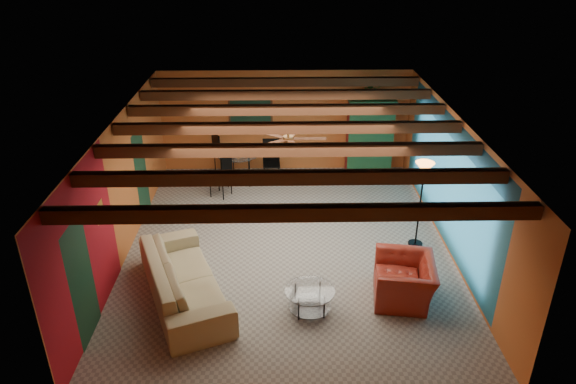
{
  "coord_description": "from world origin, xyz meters",
  "views": [
    {
      "loc": [
        -0.2,
        -9.31,
        5.86
      ],
      "look_at": [
        0.0,
        0.2,
        1.15
      ],
      "focal_mm": 33.01,
      "sensor_mm": 36.0,
      "label": 1
    }
  ],
  "objects_px": {
    "sofa": "(184,279)",
    "dining_table": "(238,162)",
    "floor_lamp": "(420,205)",
    "vase": "(237,138)",
    "coffee_table": "(310,300)",
    "armchair": "(404,280)",
    "potted_plant": "(372,92)",
    "armoire": "(369,138)"
  },
  "relations": [
    {
      "from": "vase",
      "to": "potted_plant",
      "type": "bearing_deg",
      "value": 9.83
    },
    {
      "from": "dining_table",
      "to": "potted_plant",
      "type": "height_order",
      "value": "potted_plant"
    },
    {
      "from": "sofa",
      "to": "vase",
      "type": "relative_size",
      "value": 14.85
    },
    {
      "from": "sofa",
      "to": "coffee_table",
      "type": "xyz_separation_m",
      "value": [
        2.18,
        -0.4,
        -0.19
      ]
    },
    {
      "from": "sofa",
      "to": "armchair",
      "type": "bearing_deg",
      "value": -112.57
    },
    {
      "from": "armoire",
      "to": "potted_plant",
      "type": "height_order",
      "value": "potted_plant"
    },
    {
      "from": "dining_table",
      "to": "potted_plant",
      "type": "relative_size",
      "value": 4.47
    },
    {
      "from": "coffee_table",
      "to": "floor_lamp",
      "type": "bearing_deg",
      "value": 42.12
    },
    {
      "from": "armoire",
      "to": "floor_lamp",
      "type": "height_order",
      "value": "armoire"
    },
    {
      "from": "coffee_table",
      "to": "sofa",
      "type": "bearing_deg",
      "value": 169.68
    },
    {
      "from": "dining_table",
      "to": "sofa",
      "type": "bearing_deg",
      "value": -97.8
    },
    {
      "from": "sofa",
      "to": "armchair",
      "type": "height_order",
      "value": "sofa"
    },
    {
      "from": "dining_table",
      "to": "floor_lamp",
      "type": "bearing_deg",
      "value": -38.66
    },
    {
      "from": "dining_table",
      "to": "coffee_table",
      "type": "bearing_deg",
      "value": -73.64
    },
    {
      "from": "armchair",
      "to": "floor_lamp",
      "type": "height_order",
      "value": "floor_lamp"
    },
    {
      "from": "sofa",
      "to": "dining_table",
      "type": "distance_m",
      "value": 4.84
    },
    {
      "from": "coffee_table",
      "to": "armoire",
      "type": "relative_size",
      "value": 0.43
    },
    {
      "from": "sofa",
      "to": "potted_plant",
      "type": "distance_m",
      "value": 6.98
    },
    {
      "from": "armoire",
      "to": "floor_lamp",
      "type": "relative_size",
      "value": 1.07
    },
    {
      "from": "sofa",
      "to": "floor_lamp",
      "type": "height_order",
      "value": "floor_lamp"
    },
    {
      "from": "sofa",
      "to": "floor_lamp",
      "type": "distance_m",
      "value": 4.85
    },
    {
      "from": "floor_lamp",
      "to": "armoire",
      "type": "bearing_deg",
      "value": 96.99
    },
    {
      "from": "floor_lamp",
      "to": "vase",
      "type": "relative_size",
      "value": 9.79
    },
    {
      "from": "dining_table",
      "to": "floor_lamp",
      "type": "distance_m",
      "value": 4.95
    },
    {
      "from": "armchair",
      "to": "vase",
      "type": "relative_size",
      "value": 6.11
    },
    {
      "from": "sofa",
      "to": "vase",
      "type": "distance_m",
      "value": 4.9
    },
    {
      "from": "armoire",
      "to": "dining_table",
      "type": "bearing_deg",
      "value": -171.57
    },
    {
      "from": "floor_lamp",
      "to": "potted_plant",
      "type": "bearing_deg",
      "value": 96.99
    },
    {
      "from": "floor_lamp",
      "to": "potted_plant",
      "type": "height_order",
      "value": "potted_plant"
    },
    {
      "from": "floor_lamp",
      "to": "sofa",
      "type": "bearing_deg",
      "value": -159.24
    },
    {
      "from": "floor_lamp",
      "to": "vase",
      "type": "xyz_separation_m",
      "value": [
        -3.85,
        3.08,
        0.29
      ]
    },
    {
      "from": "armchair",
      "to": "dining_table",
      "type": "height_order",
      "value": "dining_table"
    },
    {
      "from": "potted_plant",
      "to": "armchair",
      "type": "bearing_deg",
      "value": -92.14
    },
    {
      "from": "dining_table",
      "to": "armoire",
      "type": "bearing_deg",
      "value": 9.83
    },
    {
      "from": "coffee_table",
      "to": "vase",
      "type": "distance_m",
      "value": 5.5
    },
    {
      "from": "armoire",
      "to": "floor_lamp",
      "type": "distance_m",
      "value": 3.7
    },
    {
      "from": "coffee_table",
      "to": "dining_table",
      "type": "bearing_deg",
      "value": 106.36
    },
    {
      "from": "sofa",
      "to": "coffee_table",
      "type": "bearing_deg",
      "value": -121.84
    },
    {
      "from": "armoire",
      "to": "vase",
      "type": "distance_m",
      "value": 3.46
    },
    {
      "from": "armchair",
      "to": "coffee_table",
      "type": "xyz_separation_m",
      "value": [
        -1.68,
        -0.33,
        -0.16
      ]
    },
    {
      "from": "potted_plant",
      "to": "floor_lamp",
      "type": "bearing_deg",
      "value": -83.01
    },
    {
      "from": "coffee_table",
      "to": "armoire",
      "type": "xyz_separation_m",
      "value": [
        1.88,
        5.78,
        0.77
      ]
    }
  ]
}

